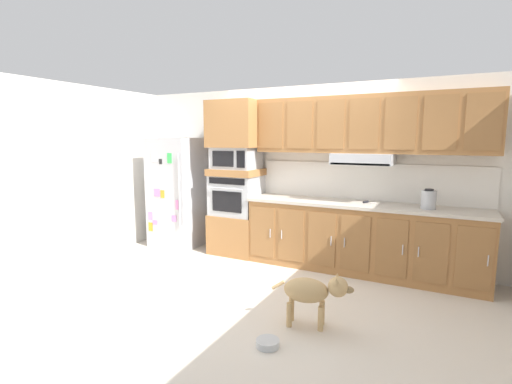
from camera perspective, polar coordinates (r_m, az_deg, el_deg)
The scene contains 17 objects.
ground_plane at distance 4.88m, azimuth 2.54°, elevation -12.91°, with size 9.60×9.60×0.00m, color beige.
back_kitchen_wall at distance 5.61m, azimuth 7.37°, elevation 2.92°, with size 6.20×0.12×2.50m, color silver.
side_panel_left at distance 6.28m, azimuth -21.30°, elevation 2.99°, with size 0.12×7.10×2.50m, color silver.
refrigerator at distance 6.28m, azimuth -11.78°, elevation -0.03°, with size 0.76×0.73×1.76m.
oven_base_cabinet at distance 5.84m, azimuth -2.89°, elevation -6.27°, with size 0.74×0.62×0.60m, color #996638.
built_in_oven at distance 5.72m, azimuth -2.94°, elevation -0.44°, with size 0.70×0.62×0.60m.
appliance_mid_shelf at distance 5.68m, azimuth -2.95°, elevation 3.05°, with size 0.74×0.62×0.10m, color #996638.
microwave at distance 5.67m, azimuth -2.98°, elevation 5.16°, with size 0.64×0.54×0.32m.
appliance_upper_cabinet at distance 5.67m, azimuth -3.01°, elevation 10.22°, with size 0.74×0.62×0.68m, color #996638.
lower_cabinet_run at distance 5.16m, azimuth 15.50°, elevation -6.91°, with size 3.00×0.63×0.88m.
countertop_slab at distance 5.06m, azimuth 15.71°, elevation -1.86°, with size 3.04×0.64×0.04m, color #BCB2A3.
backsplash_panel at distance 5.31m, azimuth 16.45°, elevation 1.50°, with size 3.04×0.02×0.50m, color silver.
upper_cabinet_with_hood at distance 5.11m, azimuth 16.41°, elevation 9.49°, with size 3.00×0.48×0.88m.
screwdriver at distance 5.09m, azimuth 16.40°, elevation -1.45°, with size 0.16×0.15×0.03m.
electric_kettle at distance 4.90m, azimuth 24.69°, elevation -1.04°, with size 0.17×0.17×0.24m.
dog at distance 3.65m, azimuth 8.63°, elevation -14.64°, with size 0.76×0.31×0.52m.
dog_food_bowl at distance 3.43m, azimuth 1.79°, elevation -21.89°, with size 0.20×0.20×0.06m.
Camera 1 is at (1.89, -4.15, 1.75)m, focal length 26.39 mm.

